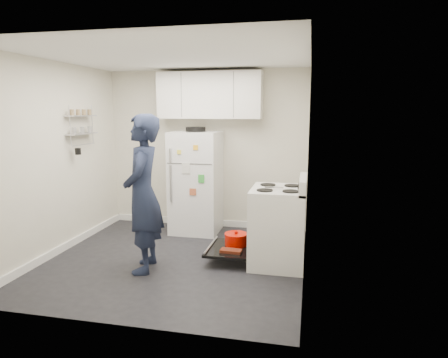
% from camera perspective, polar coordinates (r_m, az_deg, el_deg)
% --- Properties ---
extents(room, '(3.21, 3.21, 2.51)m').
position_cam_1_polar(room, '(4.95, -7.43, 1.94)').
color(room, black).
rests_on(room, ground).
extents(electric_range, '(0.66, 0.76, 1.10)m').
position_cam_1_polar(electric_range, '(4.96, 7.58, -6.81)').
color(electric_range, silver).
rests_on(electric_range, ground).
extents(open_oven_door, '(0.55, 0.70, 0.23)m').
position_cam_1_polar(open_oven_door, '(5.16, 1.25, -9.29)').
color(open_oven_door, black).
rests_on(open_oven_door, ground).
extents(refrigerator, '(0.72, 0.74, 1.63)m').
position_cam_1_polar(refrigerator, '(6.18, -3.99, -0.40)').
color(refrigerator, white).
rests_on(refrigerator, ground).
extents(upper_cabinets, '(1.60, 0.33, 0.70)m').
position_cam_1_polar(upper_cabinets, '(6.21, -2.05, 11.85)').
color(upper_cabinets, silver).
rests_on(upper_cabinets, room).
extents(wall_shelf_rack, '(0.14, 0.60, 0.61)m').
position_cam_1_polar(wall_shelf_rack, '(5.97, -19.70, 7.30)').
color(wall_shelf_rack, '#B2B2B7').
rests_on(wall_shelf_rack, room).
extents(person, '(0.57, 0.75, 1.84)m').
position_cam_1_polar(person, '(4.72, -11.50, -2.11)').
color(person, '#181F37').
rests_on(person, ground).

